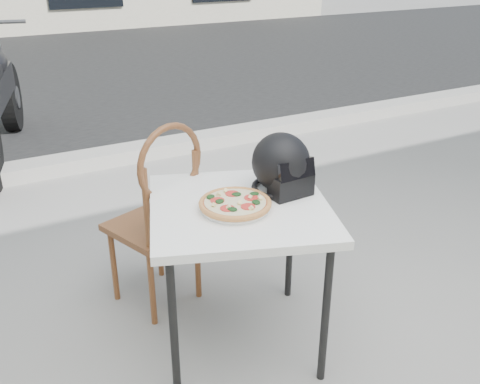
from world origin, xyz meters
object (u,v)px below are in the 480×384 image
plate (235,208)px  pizza (235,203)px  helmet (282,166)px  cafe_chair_main (161,208)px  cafe_table_main (240,218)px

plate → pizza: bearing=60.5°
plate → helmet: bearing=15.2°
helmet → pizza: bearing=-168.0°
pizza → cafe_chair_main: (-0.17, 0.47, -0.19)m
pizza → helmet: bearing=15.2°
cafe_table_main → cafe_chair_main: bearing=115.4°
cafe_table_main → cafe_chair_main: 0.49m
cafe_table_main → pizza: pizza is taller
cafe_table_main → helmet: 0.30m
cafe_table_main → helmet: size_ratio=3.41×
helmet → cafe_chair_main: size_ratio=0.28×
plate → pizza: (0.00, 0.00, 0.02)m
cafe_table_main → plate: 0.09m
plate → helmet: size_ratio=1.14×
cafe_table_main → cafe_chair_main: (-0.21, 0.43, -0.09)m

